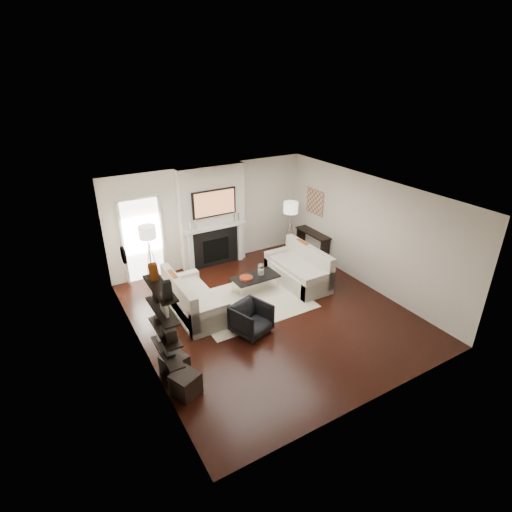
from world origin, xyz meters
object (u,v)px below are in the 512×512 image
loveseat_right_base (297,275)px  lamp_right_shade (291,208)px  coffee_table (255,277)px  lamp_left_shade (147,232)px  ottoman_near (175,365)px  loveseat_left_base (195,305)px  armchair (251,318)px

loveseat_right_base → lamp_right_shade: bearing=62.8°
coffee_table → lamp_right_shade: size_ratio=2.75×
lamp_left_shade → ottoman_near: lamp_left_shade is taller
coffee_table → ottoman_near: bearing=-146.4°
loveseat_right_base → coffee_table: bearing=173.2°
coffee_table → lamp_left_shade: 2.74m
loveseat_left_base → coffee_table: (1.61, 0.13, 0.19)m
armchair → lamp_right_shade: size_ratio=1.75×
armchair → lamp_left_shade: lamp_left_shade is taller
loveseat_right_base → armchair: bearing=-148.8°
armchair → loveseat_left_base: bearing=102.0°
loveseat_left_base → armchair: (0.72, -1.23, 0.14)m
coffee_table → lamp_left_shade: lamp_left_shade is taller
lamp_right_shade → ottoman_near: size_ratio=1.00×
lamp_right_shade → coffee_table: bearing=-145.6°
loveseat_left_base → lamp_left_shade: lamp_left_shade is taller
loveseat_left_base → armchair: bearing=-59.5°
loveseat_left_base → armchair: armchair is taller
loveseat_right_base → armchair: 2.37m
ottoman_near → loveseat_right_base: bearing=23.2°
coffee_table → ottoman_near: coffee_table is taller
ottoman_near → coffee_table: bearing=33.6°
loveseat_left_base → loveseat_right_base: size_ratio=1.00×
coffee_table → ottoman_near: 3.20m
armchair → lamp_right_shade: (2.74, 2.63, 1.10)m
coffee_table → armchair: bearing=-123.1°
lamp_left_shade → lamp_right_shade: 3.91m
loveseat_right_base → lamp_right_shade: lamp_right_shade is taller
loveseat_left_base → armchair: size_ratio=2.57×
armchair → lamp_left_shade: 3.26m
armchair → lamp_left_shade: (-1.16, 2.85, 1.10)m
loveseat_right_base → ottoman_near: bearing=-156.8°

